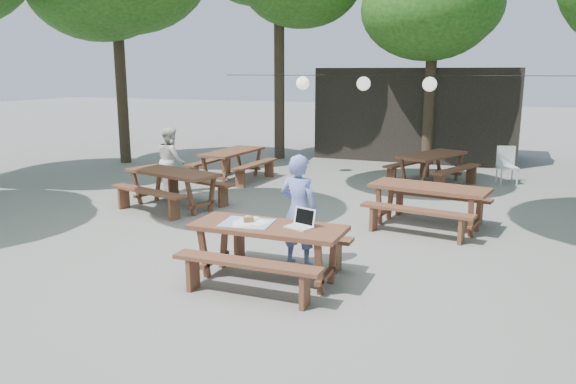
% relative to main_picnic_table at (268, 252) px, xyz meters
% --- Properties ---
extents(ground, '(80.00, 80.00, 0.00)m').
position_rel_main_picnic_table_xyz_m(ground, '(-0.46, 1.36, -0.39)').
color(ground, slate).
rests_on(ground, ground).
extents(pavilion, '(6.00, 3.00, 2.80)m').
position_rel_main_picnic_table_xyz_m(pavilion, '(0.04, 11.86, 1.01)').
color(pavilion, black).
rests_on(pavilion, ground).
extents(main_picnic_table, '(2.00, 1.58, 0.75)m').
position_rel_main_picnic_table_xyz_m(main_picnic_table, '(0.00, 0.00, 0.00)').
color(main_picnic_table, brown).
rests_on(main_picnic_table, ground).
extents(picnic_table_nw, '(2.25, 2.03, 0.75)m').
position_rel_main_picnic_table_xyz_m(picnic_table_nw, '(-3.39, 2.97, 0.00)').
color(picnic_table_nw, brown).
rests_on(picnic_table_nw, ground).
extents(picnic_table_ne, '(2.12, 1.86, 0.75)m').
position_rel_main_picnic_table_xyz_m(picnic_table_ne, '(1.58, 3.37, 0.00)').
color(picnic_table_ne, brown).
rests_on(picnic_table_ne, ground).
extents(picnic_table_far_w, '(1.69, 2.04, 0.75)m').
position_rel_main_picnic_table_xyz_m(picnic_table_far_w, '(-3.65, 6.05, 0.00)').
color(picnic_table_far_w, brown).
rests_on(picnic_table_far_w, ground).
extents(picnic_table_far_e, '(2.20, 2.37, 0.75)m').
position_rel_main_picnic_table_xyz_m(picnic_table_far_e, '(1.10, 7.36, 0.00)').
color(picnic_table_far_e, brown).
rests_on(picnic_table_far_e, ground).
extents(woman, '(0.63, 0.45, 1.59)m').
position_rel_main_picnic_table_xyz_m(woman, '(0.16, 0.71, 0.41)').
color(woman, '#7788D9').
rests_on(woman, ground).
extents(second_person, '(0.91, 0.91, 1.49)m').
position_rel_main_picnic_table_xyz_m(second_person, '(-4.24, 4.19, 0.36)').
color(second_person, white).
rests_on(second_person, ground).
extents(plastic_chair, '(0.55, 0.55, 0.90)m').
position_rel_main_picnic_table_xyz_m(plastic_chair, '(2.80, 8.16, -0.13)').
color(plastic_chair, silver).
rests_on(plastic_chair, ground).
extents(laptop, '(0.40, 0.35, 0.24)m').
position_rel_main_picnic_table_xyz_m(laptop, '(0.44, 0.08, 0.42)').
color(laptop, white).
rests_on(laptop, main_picnic_table).
extents(tabletop_clutter, '(0.71, 0.62, 0.08)m').
position_rel_main_picnic_table_xyz_m(tabletop_clutter, '(-0.29, 0.01, 0.37)').
color(tabletop_clutter, '#3677B8').
rests_on(tabletop_clutter, main_picnic_table).
extents(paper_lanterns, '(9.00, 0.34, 0.38)m').
position_rel_main_picnic_table_xyz_m(paper_lanterns, '(-0.65, 7.36, 2.02)').
color(paper_lanterns, black).
rests_on(paper_lanterns, ground).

